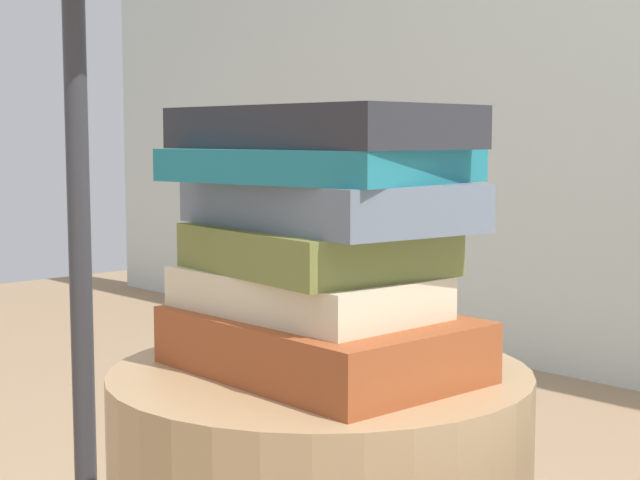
{
  "coord_description": "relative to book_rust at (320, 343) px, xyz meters",
  "views": [
    {
      "loc": [
        0.68,
        -0.64,
        0.75
      ],
      "look_at": [
        0.0,
        0.0,
        0.65
      ],
      "focal_mm": 54.34,
      "sensor_mm": 36.0,
      "label": 1
    }
  ],
  "objects": [
    {
      "name": "book_teal",
      "position": [
        -0.01,
        0.0,
        0.17
      ],
      "size": [
        0.28,
        0.23,
        0.03
      ],
      "primitive_type": "cube",
      "rotation": [
        0.0,
        0.0,
        0.14
      ],
      "color": "#1E727F",
      "rests_on": "book_slate"
    },
    {
      "name": "book_cream",
      "position": [
        -0.02,
        -0.0,
        0.05
      ],
      "size": [
        0.25,
        0.16,
        0.04
      ],
      "primitive_type": "cube",
      "rotation": [
        0.0,
        0.0,
        -0.0
      ],
      "color": "beige",
      "rests_on": "book_rust"
    },
    {
      "name": "book_slate",
      "position": [
        -0.0,
        0.02,
        0.13
      ],
      "size": [
        0.3,
        0.2,
        0.04
      ],
      "primitive_type": "cube",
      "rotation": [
        0.0,
        0.0,
        -0.12
      ],
      "color": "slate",
      "rests_on": "book_olive"
    },
    {
      "name": "book_rust",
      "position": [
        0.0,
        0.0,
        0.0
      ],
      "size": [
        0.29,
        0.21,
        0.06
      ],
      "primitive_type": "cube",
      "rotation": [
        0.0,
        0.0,
        -0.03
      ],
      "color": "#994723",
      "rests_on": "side_table"
    },
    {
      "name": "book_olive",
      "position": [
        -0.01,
        0.01,
        0.09
      ],
      "size": [
        0.25,
        0.21,
        0.04
      ],
      "primitive_type": "cube",
      "rotation": [
        0.0,
        0.0,
        -0.11
      ],
      "color": "olive",
      "rests_on": "book_cream"
    },
    {
      "name": "book_charcoal",
      "position": [
        -0.01,
        0.01,
        0.21
      ],
      "size": [
        0.28,
        0.17,
        0.04
      ],
      "primitive_type": "cube",
      "rotation": [
        0.0,
        0.0,
        0.01
      ],
      "color": "#28282D",
      "rests_on": "book_teal"
    }
  ]
}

